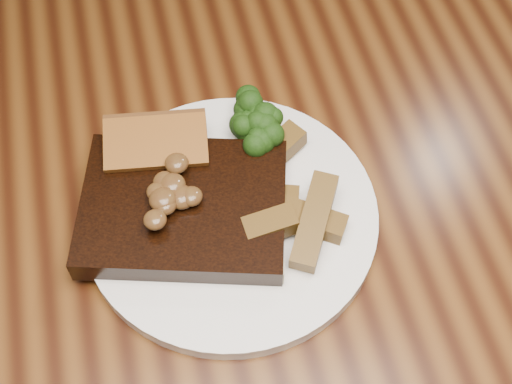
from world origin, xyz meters
TOP-DOWN VIEW (x-y plane):
  - dining_table at (0.00, 0.00)m, footprint 1.60×0.90m
  - plate at (-0.02, -0.02)m, footprint 0.29×0.29m
  - steak at (-0.07, -0.01)m, footprint 0.22×0.19m
  - steak_bone at (-0.07, -0.08)m, footprint 0.16×0.06m
  - mushroom_pile at (-0.07, -0.01)m, footprint 0.07×0.07m
  - garlic_bread at (-0.08, 0.05)m, footprint 0.11×0.07m
  - potato_wedges at (0.03, -0.03)m, footprint 0.12×0.12m
  - broccoli_cluster at (0.02, 0.06)m, footprint 0.07×0.07m

SIDE VIEW (x-z plane):
  - dining_table at x=0.00m, z-range 0.28..1.03m
  - plate at x=-0.02m, z-range 0.75..0.76m
  - steak_bone at x=-0.07m, z-range 0.76..0.78m
  - garlic_bread at x=-0.08m, z-range 0.76..0.78m
  - potato_wedges at x=0.03m, z-range 0.76..0.79m
  - steak at x=-0.07m, z-range 0.76..0.79m
  - broccoli_cluster at x=0.02m, z-range 0.76..0.80m
  - mushroom_pile at x=-0.07m, z-range 0.79..0.82m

